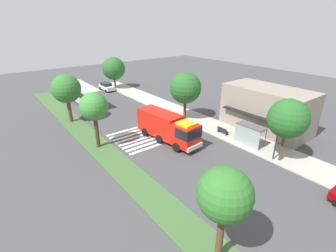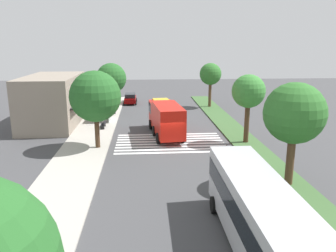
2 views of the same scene
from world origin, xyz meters
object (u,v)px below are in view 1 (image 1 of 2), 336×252
object	(u,v)px
transit_bus	(83,93)
median_tree_center	(225,195)
median_tree_far_west	(66,89)
median_tree_west	(94,107)
street_lamp	(279,128)
sidewalk_tree_far_west	(114,69)
sidewalk_tree_center	(288,119)
bus_stop_shelter	(249,132)
bench_near_shelter	(223,131)
fire_truck	(168,127)
sidewalk_tree_west	(186,88)
parked_car_west	(107,87)

from	to	relation	value
transit_bus	median_tree_center	distance (m)	37.40
median_tree_far_west	median_tree_west	world-z (taller)	median_tree_far_west
street_lamp	sidewalk_tree_far_west	world-z (taller)	sidewalk_tree_far_west
transit_bus	sidewalk_tree_center	world-z (taller)	sidewalk_tree_center
sidewalk_tree_far_west	bus_stop_shelter	bearing A→B (deg)	0.41
bench_near_shelter	median_tree_center	world-z (taller)	median_tree_center
fire_truck	sidewalk_tree_west	world-z (taller)	sidewalk_tree_west
bench_near_shelter	sidewalk_tree_center	distance (m)	9.51
transit_bus	sidewalk_tree_center	distance (m)	34.47
sidewalk_tree_center	median_tree_far_west	bearing A→B (deg)	-150.26
bench_near_shelter	sidewalk_tree_center	size ratio (longest dim) A/B	0.23
parked_car_west	median_tree_west	xyz separation A→B (m)	(24.64, -12.36, 4.30)
fire_truck	sidewalk_tree_west	xyz separation A→B (m)	(-4.51, 6.71, 3.00)
parked_car_west	median_tree_west	world-z (taller)	median_tree_west
parked_car_west	sidewalk_tree_west	bearing A→B (deg)	4.84
street_lamp	sidewalk_tree_center	world-z (taller)	sidewalk_tree_center
parked_car_west	median_tree_far_west	bearing A→B (deg)	-41.20
transit_bus	median_tree_far_west	xyz separation A→B (m)	(7.46, -4.82, 3.07)
sidewalk_tree_far_west	median_tree_far_west	bearing A→B (deg)	-45.00
median_tree_west	median_tree_center	xyz separation A→B (m)	(19.20, 0.00, -0.10)
fire_truck	street_lamp	distance (m)	12.66
sidewalk_tree_far_west	median_tree_center	bearing A→B (deg)	-18.28
street_lamp	sidewalk_tree_far_west	distance (m)	39.49
bus_stop_shelter	median_tree_far_west	distance (m)	25.96
bench_near_shelter	sidewalk_tree_west	world-z (taller)	sidewalk_tree_west
fire_truck	bench_near_shelter	size ratio (longest dim) A/B	5.99
bus_stop_shelter	sidewalk_tree_far_west	xyz separation A→B (m)	(-35.62, -0.26, 2.68)
sidewalk_tree_west	parked_car_west	bearing A→B (deg)	-174.74
street_lamp	bus_stop_shelter	bearing A→B (deg)	170.32
sidewalk_tree_far_west	parked_car_west	bearing A→B (deg)	-83.85
median_tree_center	street_lamp	bearing A→B (deg)	107.99
sidewalk_tree_far_west	median_tree_west	bearing A→B (deg)	-30.34
sidewalk_tree_far_west	median_tree_center	world-z (taller)	sidewalk_tree_far_west
street_lamp	median_tree_center	bearing A→B (deg)	-72.01
fire_truck	median_tree_center	distance (m)	17.56
fire_truck	median_tree_west	size ratio (longest dim) A/B	1.42
street_lamp	median_tree_far_west	bearing A→B (deg)	-150.39
sidewalk_tree_far_west	sidewalk_tree_west	world-z (taller)	sidewalk_tree_west
parked_car_west	sidewalk_tree_center	size ratio (longest dim) A/B	0.67
bus_stop_shelter	median_tree_center	world-z (taller)	median_tree_center
fire_truck	median_tree_far_west	distance (m)	16.45
sidewalk_tree_west	sidewalk_tree_far_west	bearing A→B (deg)	-180.00
street_lamp	median_tree_center	size ratio (longest dim) A/B	0.96
fire_truck	bench_near_shelter	bearing A→B (deg)	61.16
street_lamp	median_tree_center	xyz separation A→B (m)	(4.60, -14.16, 1.18)
parked_car_west	sidewalk_tree_center	bearing A→B (deg)	2.75
fire_truck	median_tree_far_west	world-z (taller)	median_tree_far_west
parked_car_west	sidewalk_tree_center	world-z (taller)	sidewalk_tree_center
transit_bus	median_tree_west	bearing A→B (deg)	165.27
transit_bus	median_tree_west	size ratio (longest dim) A/B	1.67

